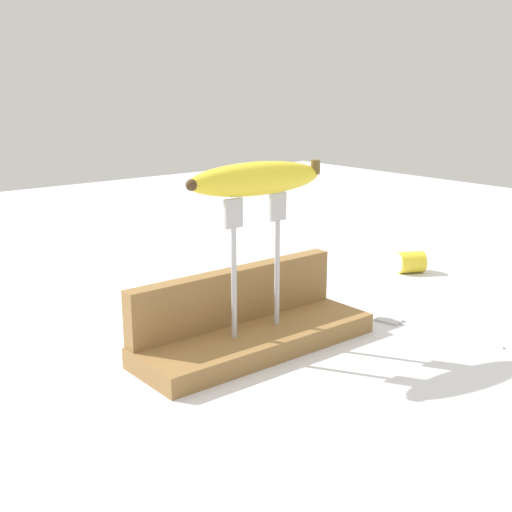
% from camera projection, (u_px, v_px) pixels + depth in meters
% --- Properties ---
extents(ground_plane, '(3.00, 3.00, 0.00)m').
position_uv_depth(ground_plane, '(256.00, 349.00, 0.88)').
color(ground_plane, silver).
extents(wooden_board, '(0.33, 0.11, 0.03)m').
position_uv_depth(wooden_board, '(256.00, 339.00, 0.87)').
color(wooden_board, olive).
rests_on(wooden_board, ground).
extents(board_backstop, '(0.32, 0.02, 0.07)m').
position_uv_depth(board_backstop, '(235.00, 295.00, 0.89)').
color(board_backstop, olive).
rests_on(board_backstop, wooden_board).
extents(fork_stand_center, '(0.10, 0.01, 0.18)m').
position_uv_depth(fork_stand_center, '(258.00, 252.00, 0.84)').
color(fork_stand_center, '#B2B2B7').
rests_on(fork_stand_center, wooden_board).
extents(banana_raised_center, '(0.19, 0.06, 0.04)m').
position_uv_depth(banana_raised_center, '(258.00, 179.00, 0.82)').
color(banana_raised_center, yellow).
rests_on(banana_raised_center, fork_stand_center).
extents(fork_fallen_near, '(0.06, 0.18, 0.01)m').
position_uv_depth(fork_fallen_near, '(420.00, 326.00, 0.95)').
color(fork_fallen_near, '#B2B2B7').
rests_on(fork_fallen_near, ground).
extents(banana_chunk_near, '(0.06, 0.06, 0.04)m').
position_uv_depth(banana_chunk_near, '(410.00, 262.00, 1.22)').
color(banana_chunk_near, yellow).
rests_on(banana_chunk_near, ground).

